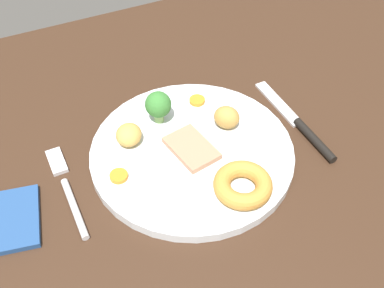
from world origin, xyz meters
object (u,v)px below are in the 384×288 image
at_px(yorkshire_pudding, 243,185).
at_px(roast_potato_right, 227,117).
at_px(broccoli_floret, 158,105).
at_px(dinner_plate, 192,153).
at_px(knife, 300,126).
at_px(carrot_coin_back, 197,101).
at_px(meat_slice_main, 191,148).
at_px(roast_potato_left, 129,135).
at_px(carrot_coin_front, 119,176).
at_px(fork, 66,187).

relative_size(yorkshire_pudding, roast_potato_right, 2.03).
height_order(yorkshire_pudding, broccoli_floret, broccoli_floret).
bearing_deg(dinner_plate, knife, -5.69).
height_order(carrot_coin_back, knife, carrot_coin_back).
distance_m(meat_slice_main, yorkshire_pudding, 0.09).
distance_m(meat_slice_main, roast_potato_left, 0.09).
bearing_deg(roast_potato_right, broccoli_floret, 148.83).
bearing_deg(carrot_coin_front, yorkshire_pudding, -32.56).
xyz_separation_m(yorkshire_pudding, broccoli_floret, (-0.05, 0.16, 0.02)).
height_order(roast_potato_left, fork, roast_potato_left).
relative_size(roast_potato_left, broccoli_floret, 0.77).
bearing_deg(yorkshire_pudding, roast_potato_left, 125.54).
height_order(dinner_plate, carrot_coin_front, carrot_coin_front).
xyz_separation_m(yorkshire_pudding, carrot_coin_back, (0.02, 0.17, -0.01)).
bearing_deg(carrot_coin_front, roast_potato_left, 57.76).
xyz_separation_m(roast_potato_left, carrot_coin_back, (0.12, 0.04, -0.01)).
bearing_deg(dinner_plate, yorkshire_pudding, -73.24).
xyz_separation_m(meat_slice_main, roast_potato_right, (0.06, 0.02, 0.01)).
distance_m(carrot_coin_front, broccoli_floret, 0.12).
distance_m(dinner_plate, roast_potato_left, 0.09).
xyz_separation_m(meat_slice_main, knife, (0.17, -0.02, -0.01)).
relative_size(meat_slice_main, roast_potato_left, 1.92).
height_order(roast_potato_right, fork, roast_potato_right).
bearing_deg(roast_potato_left, carrot_coin_back, 16.59).
height_order(yorkshire_pudding, carrot_coin_front, yorkshire_pudding).
xyz_separation_m(dinner_plate, broccoli_floret, (-0.02, 0.07, 0.04)).
height_order(meat_slice_main, yorkshire_pudding, yorkshire_pudding).
xyz_separation_m(carrot_coin_back, knife, (0.12, -0.10, -0.01)).
bearing_deg(meat_slice_main, fork, 173.66).
bearing_deg(yorkshire_pudding, broccoli_floret, 105.96).
xyz_separation_m(roast_potato_right, broccoli_floret, (-0.08, 0.05, 0.01)).
relative_size(meat_slice_main, yorkshire_pudding, 0.99).
bearing_deg(carrot_coin_front, fork, 160.54).
xyz_separation_m(carrot_coin_back, broccoli_floret, (-0.07, -0.01, 0.03)).
relative_size(meat_slice_main, carrot_coin_front, 3.12).
xyz_separation_m(meat_slice_main, roast_potato_left, (-0.07, 0.05, 0.01)).
relative_size(carrot_coin_front, fork, 0.15).
xyz_separation_m(yorkshire_pudding, knife, (0.14, 0.07, -0.02)).
height_order(dinner_plate, carrot_coin_back, carrot_coin_back).
distance_m(yorkshire_pudding, carrot_coin_back, 0.17).
distance_m(yorkshire_pudding, broccoli_floret, 0.17).
bearing_deg(knife, carrot_coin_front, 86.44).
bearing_deg(roast_potato_right, yorkshire_pudding, -108.01).
relative_size(yorkshire_pudding, knife, 0.40).
relative_size(dinner_plate, carrot_coin_back, 11.86).
xyz_separation_m(roast_potato_left, roast_potato_right, (0.13, -0.03, 0.00)).
xyz_separation_m(yorkshire_pudding, carrot_coin_front, (-0.13, 0.08, -0.01)).
bearing_deg(roast_potato_right, roast_potato_left, 168.55).
bearing_deg(dinner_plate, meat_slice_main, -137.00).
distance_m(yorkshire_pudding, fork, 0.22).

